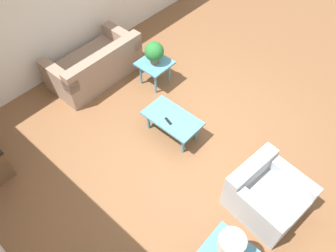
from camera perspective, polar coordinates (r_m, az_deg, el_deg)
name	(u,v)px	position (r m, az deg, el deg)	size (l,w,h in m)	color
ground_plane	(188,140)	(5.46, 3.49, -2.46)	(14.00, 14.00, 0.00)	brown
wall_right	(56,0)	(6.41, -18.91, 20.06)	(0.12, 7.20, 2.70)	silver
sofa	(96,65)	(6.46, -12.49, 10.25)	(0.93, 1.72, 0.75)	gray
armchair	(266,194)	(4.80, 16.64, -11.35)	(1.02, 0.99, 0.67)	#A8ADB2
coffee_table	(172,120)	(5.27, 0.74, 1.12)	(0.94, 0.53, 0.40)	teal
side_table_plant	(155,66)	(6.11, -2.32, 10.48)	(0.56, 0.56, 0.49)	teal
potted_plant	(154,52)	(5.92, -2.42, 12.75)	(0.35, 0.35, 0.42)	brown
table_lamp	(231,245)	(3.86, 10.90, -19.66)	(0.30, 0.30, 0.43)	#333333
remote_control	(168,121)	(5.17, 0.05, 0.87)	(0.16, 0.08, 0.02)	black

